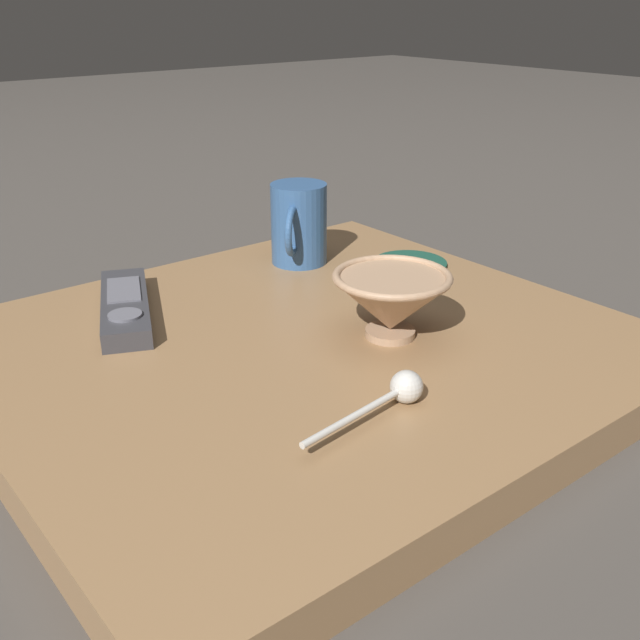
{
  "coord_description": "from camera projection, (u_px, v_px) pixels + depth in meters",
  "views": [
    {
      "loc": [
        -0.55,
        0.42,
        0.37
      ],
      "look_at": [
        -0.01,
        -0.01,
        0.06
      ],
      "focal_mm": 41.79,
      "sensor_mm": 36.0,
      "label": 1
    }
  ],
  "objects": [
    {
      "name": "ground_plane",
      "position": [
        304.0,
        372.0,
        0.79
      ],
      "size": [
        6.0,
        6.0,
        0.0
      ],
      "primitive_type": "plane",
      "color": "#47423D"
    },
    {
      "name": "table",
      "position": [
        303.0,
        355.0,
        0.78
      ],
      "size": [
        0.58,
        0.64,
        0.04
      ],
      "color": "#936D47",
      "rests_on": "ground"
    },
    {
      "name": "coffee_mug",
      "position": [
        299.0,
        224.0,
        0.96
      ],
      "size": [
        0.09,
        0.09,
        0.1
      ],
      "color": "#33598C",
      "rests_on": "table"
    },
    {
      "name": "drink_coaster",
      "position": [
        410.0,
        263.0,
        0.97
      ],
      "size": [
        0.1,
        0.1,
        0.01
      ],
      "color": "#194738",
      "rests_on": "table"
    },
    {
      "name": "tv_remote_near",
      "position": [
        125.0,
        307.0,
        0.82
      ],
      "size": [
        0.19,
        0.12,
        0.02
      ],
      "color": "#38383D",
      "rests_on": "table"
    },
    {
      "name": "cereal_bowl",
      "position": [
        391.0,
        301.0,
        0.76
      ],
      "size": [
        0.12,
        0.12,
        0.07
      ],
      "color": "tan",
      "rests_on": "table"
    },
    {
      "name": "teaspoon",
      "position": [
        399.0,
        391.0,
        0.64
      ],
      "size": [
        0.03,
        0.14,
        0.03
      ],
      "color": "silver",
      "rests_on": "table"
    }
  ]
}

